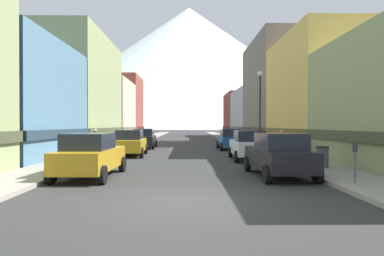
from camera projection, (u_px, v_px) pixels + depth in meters
The scene contains 25 objects.
ground_plane at pixel (184, 204), 9.10m from camera, with size 400.00×400.00×0.00m, color #2E2E2E.
sidewalk_left at pixel (139, 141), 44.00m from camera, with size 2.50×100.00×0.15m, color gray.
sidewalk_right at pixel (235, 141), 44.18m from camera, with size 2.50×100.00×0.15m, color gray.
storefront_left_1 at pixel (1, 103), 20.61m from camera, with size 7.76×10.00×7.20m.
storefront_left_2 at pixel (64, 94), 32.43m from camera, with size 8.77×13.32×10.45m.
storefront_left_3 at pixel (97, 112), 44.70m from camera, with size 8.98×10.03×7.96m.
storefront_left_4 at pixel (114, 108), 54.16m from camera, with size 8.58×8.71×9.84m.
storefront_right_1 at pixel (339, 96), 26.44m from camera, with size 9.19×11.04×9.00m.
storefront_right_2 at pixel (282, 94), 38.65m from camera, with size 7.03×13.32×11.73m.
storefront_right_3 at pixel (257, 115), 51.90m from camera, with size 6.90×13.06×7.44m.
storefront_right_4 at pixel (249, 115), 64.24m from camera, with size 9.03×11.17×8.12m.
car_left_0 at pixel (90, 155), 13.60m from camera, with size 2.15×4.44×1.78m.
car_left_1 at pixel (130, 143), 23.05m from camera, with size 2.21×4.47×1.78m.
car_left_2 at pixel (144, 138), 30.56m from camera, with size 2.16×4.45×1.78m.
car_right_0 at pixel (279, 155), 13.76m from camera, with size 2.22×4.47×1.78m.
car_right_1 at pixel (249, 145), 20.49m from camera, with size 2.13×4.43×1.78m.
car_right_2 at pixel (230, 139), 29.15m from camera, with size 2.07×4.40×1.78m.
parking_meter_near at pixel (355, 157), 11.44m from camera, with size 0.14×0.10×1.33m.
trash_bin_right at pixel (322, 157), 15.72m from camera, with size 0.59×0.59×0.98m.
potted_plant_0 at pixel (290, 146), 22.70m from camera, with size 0.66×0.66×0.94m.
potted_plant_1 at pixel (301, 148), 20.50m from camera, with size 0.67×0.67×0.99m.
pedestrian_0 at pixel (281, 143), 22.18m from camera, with size 0.36×0.36×1.65m.
pedestrian_1 at pixel (95, 142), 23.31m from camera, with size 0.36×0.36×1.70m.
streetlamp_right at pixel (260, 99), 24.50m from camera, with size 0.36×0.36×5.86m.
mountain_backdrop at pixel (189, 68), 268.65m from camera, with size 252.52×252.52×94.99m, color silver.
Camera 1 is at (0.09, -9.08, 2.11)m, focal length 31.75 mm.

